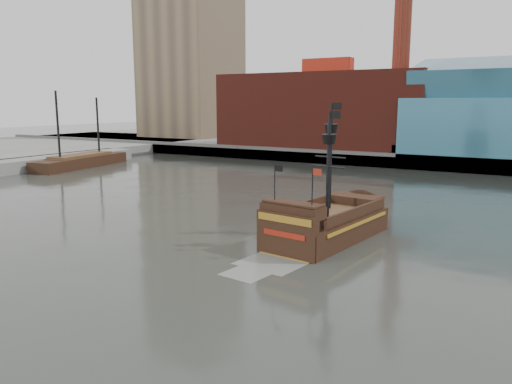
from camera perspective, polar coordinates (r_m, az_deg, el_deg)
The scene contains 7 objects.
ground at distance 31.68m, azimuth -5.33°, elevation -10.59°, with size 400.00×400.00×0.00m, color #292C27.
promenade_far at distance 117.75m, azimuth 21.73°, elevation 4.45°, with size 220.00×60.00×2.00m, color slate.
seawall at distance 88.80m, azimuth 18.82°, elevation 3.20°, with size 220.00×1.00×2.60m, color #4C4C49.
pier at distance 93.28m, azimuth -23.99°, elevation 2.99°, with size 6.00×40.00×2.00m, color slate.
skyline at distance 110.08m, azimuth 24.73°, elevation 16.21°, with size 149.00×45.00×62.00m.
pirate_ship at distance 41.69m, azimuth 8.04°, elevation -3.98°, with size 6.83×16.57×12.04m.
docked_vessel at distance 93.67m, azimuth -19.35°, elevation 3.24°, with size 7.80×20.79×13.82m.
Camera 1 is at (17.36, -24.02, 11.19)m, focal length 35.00 mm.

